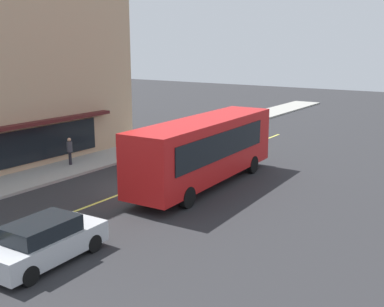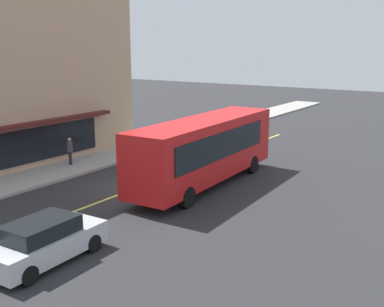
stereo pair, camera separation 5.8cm
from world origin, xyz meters
The scene contains 6 objects.
ground centered at (0.00, 0.00, 0.00)m, with size 120.00×120.00×0.00m, color #28282B.
sidewalk centered at (0.00, 5.76, 0.07)m, with size 80.00×3.19×0.15m, color #9E9B93.
lane_centre_stripe centered at (0.00, 0.00, 0.00)m, with size 36.00×0.16×0.01m, color #D8D14C.
bus centered at (2.43, -2.62, 1.99)m, with size 11.22×2.95×3.50m.
car_silver centered at (-8.29, -2.98, 0.74)m, with size 4.37×2.00×1.52m.
pedestrian_by_curb centered at (1.05, 6.11, 1.14)m, with size 0.34×0.34×1.65m.
Camera 1 is at (-17.95, -15.43, 7.24)m, focal length 44.46 mm.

